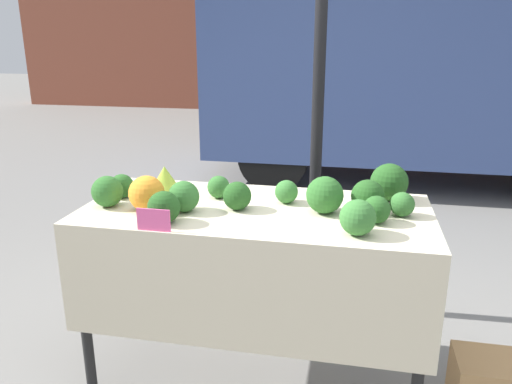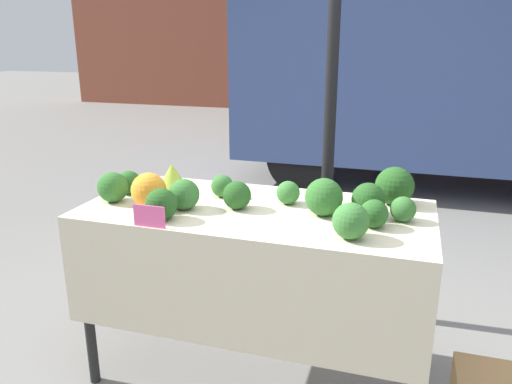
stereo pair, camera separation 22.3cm
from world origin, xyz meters
name	(u,v)px [view 1 (the left image)]	position (x,y,z in m)	size (l,w,h in m)	color
ground_plane	(256,370)	(0.00, 0.00, 0.00)	(40.00, 40.00, 0.00)	gray
tent_pole	(318,90)	(0.22, 0.74, 1.39)	(0.07, 0.07, 2.77)	black
parked_truck	(404,59)	(0.94, 4.03, 1.44)	(4.70, 1.97, 2.69)	#384C84
market_table	(253,239)	(0.00, -0.07, 0.77)	(1.63, 0.76, 0.90)	beige
orange_cauliflower	(147,194)	(-0.49, -0.13, 0.99)	(0.17, 0.17, 0.17)	orange
romanesco_head	(165,178)	(-0.53, 0.19, 0.97)	(0.16, 0.16, 0.13)	#93B238
broccoli_head_0	(237,196)	(-0.08, -0.03, 0.97)	(0.13, 0.13, 0.13)	#23511E
broccoli_head_1	(107,191)	(-0.70, -0.11, 0.98)	(0.15, 0.15, 0.15)	#2D6628
broccoli_head_2	(122,186)	(-0.69, 0.03, 0.96)	(0.12, 0.12, 0.12)	#285B23
broccoli_head_3	(358,218)	(0.47, -0.24, 0.98)	(0.15, 0.15, 0.15)	#387533
broccoli_head_4	(325,195)	(0.32, 0.00, 0.99)	(0.17, 0.17, 0.17)	#2D6628
broccoli_head_5	(368,196)	(0.51, 0.05, 0.98)	(0.15, 0.15, 0.15)	#23511E
broccoli_head_6	(184,197)	(-0.32, -0.11, 0.97)	(0.14, 0.14, 0.14)	#336B2D
broccoli_head_7	(376,210)	(0.55, -0.09, 0.96)	(0.12, 0.12, 0.12)	#285B23
broccoli_head_8	(286,192)	(0.13, 0.11, 0.96)	(0.11, 0.11, 0.11)	#387533
broccoli_head_9	(389,182)	(0.62, 0.25, 0.99)	(0.18, 0.18, 0.18)	#23511E
broccoli_head_10	(219,187)	(-0.22, 0.12, 0.96)	(0.11, 0.11, 0.11)	#336B2D
broccoli_head_11	(402,204)	(0.66, 0.02, 0.96)	(0.11, 0.11, 0.11)	#336B2D
broccoli_head_12	(164,207)	(-0.35, -0.27, 0.97)	(0.14, 0.14, 0.14)	#23511E
price_sign	(154,220)	(-0.36, -0.37, 0.95)	(0.15, 0.01, 0.10)	#F45B9E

